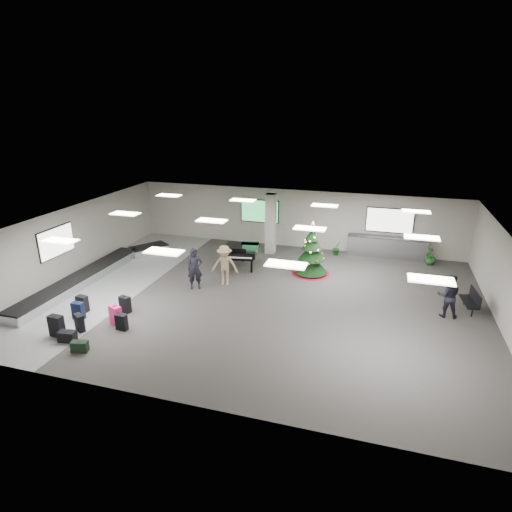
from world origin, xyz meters
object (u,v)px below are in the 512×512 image
(traveler_a, at_px, (195,269))
(potted_plant_left, at_px, (337,248))
(pink_suitcase, at_px, (116,315))
(grand_piano, at_px, (241,251))
(traveler_bench, at_px, (448,296))
(traveler_b, at_px, (225,265))
(christmas_tree, at_px, (311,256))
(bench, at_px, (472,300))
(baggage_carousel, at_px, (96,273))
(potted_plant_right, at_px, (431,256))
(service_counter, at_px, (387,247))

(traveler_a, xyz_separation_m, potted_plant_left, (5.36, 6.14, -0.51))
(traveler_a, bearing_deg, pink_suitcase, -138.78)
(grand_piano, bearing_deg, pink_suitcase, -119.97)
(traveler_bench, bearing_deg, traveler_b, -2.92)
(christmas_tree, height_order, bench, christmas_tree)
(baggage_carousel, relative_size, potted_plant_right, 11.06)
(christmas_tree, bearing_deg, service_counter, 45.44)
(traveler_a, relative_size, traveler_bench, 1.08)
(baggage_carousel, xyz_separation_m, bench, (16.06, 1.28, 0.26))
(service_counter, bearing_deg, traveler_a, -140.20)
(baggage_carousel, height_order, traveler_bench, traveler_bench)
(christmas_tree, xyz_separation_m, traveler_a, (-4.51, -3.14, 0.02))
(traveler_b, height_order, potted_plant_left, traveler_b)
(christmas_tree, bearing_deg, grand_piano, -177.95)
(baggage_carousel, relative_size, christmas_tree, 3.74)
(traveler_a, height_order, traveler_b, same)
(christmas_tree, xyz_separation_m, traveler_bench, (5.63, -2.78, -0.05))
(potted_plant_left, bearing_deg, traveler_b, -128.71)
(grand_piano, bearing_deg, bench, -20.50)
(potted_plant_left, bearing_deg, bench, -41.15)
(pink_suitcase, bearing_deg, bench, 43.20)
(baggage_carousel, relative_size, traveler_a, 5.35)
(grand_piano, xyz_separation_m, potted_plant_left, (4.30, 3.13, -0.43))
(christmas_tree, xyz_separation_m, grand_piano, (-3.45, -0.12, -0.06))
(service_counter, xyz_separation_m, potted_plant_right, (2.11, -0.51, -0.11))
(potted_plant_left, relative_size, potted_plant_right, 0.90)
(grand_piano, bearing_deg, potted_plant_left, 26.18)
(traveler_bench, bearing_deg, bench, -142.00)
(service_counter, distance_m, bench, 6.33)
(baggage_carousel, height_order, potted_plant_left, potted_plant_left)
(grand_piano, bearing_deg, potted_plant_right, 9.02)
(christmas_tree, height_order, potted_plant_left, christmas_tree)
(baggage_carousel, distance_m, traveler_b, 6.13)
(service_counter, distance_m, traveler_b, 8.96)
(grand_piano, height_order, traveler_a, traveler_a)
(christmas_tree, relative_size, traveler_a, 1.43)
(christmas_tree, xyz_separation_m, potted_plant_right, (5.50, 2.93, -0.45))
(christmas_tree, bearing_deg, pink_suitcase, -130.62)
(baggage_carousel, relative_size, potted_plant_left, 12.22)
(baggage_carousel, relative_size, grand_piano, 4.27)
(traveler_a, height_order, potted_plant_right, traveler_a)
(traveler_bench, bearing_deg, potted_plant_right, -88.91)
(potted_plant_left, xyz_separation_m, potted_plant_right, (4.64, -0.07, 0.04))
(service_counter, relative_size, pink_suitcase, 5.42)
(grand_piano, distance_m, traveler_b, 2.23)
(pink_suitcase, bearing_deg, traveler_b, 83.11)
(traveler_b, bearing_deg, service_counter, 29.02)
(service_counter, distance_m, christmas_tree, 4.84)
(baggage_carousel, relative_size, service_counter, 2.40)
(traveler_a, height_order, potted_plant_left, traveler_a)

